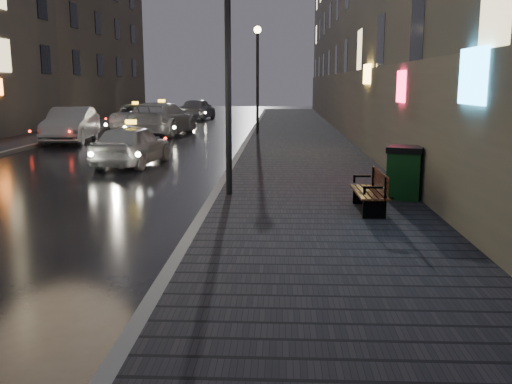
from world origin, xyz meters
TOP-DOWN VIEW (x-y plane):
  - ground at (0.00, 0.00)m, footprint 120.00×120.00m
  - sidewalk at (3.90, 21.00)m, footprint 4.60×58.00m
  - curb at (1.50, 21.00)m, footprint 0.20×58.00m
  - sidewalk_far at (-8.70, 21.00)m, footprint 2.40×58.00m
  - curb_far at (-7.40, 21.00)m, footprint 0.20×58.00m
  - building_near at (7.10, 25.00)m, footprint 1.80×50.00m
  - building_far_c at (-13.50, 39.00)m, footprint 6.00×22.00m
  - lamp_near at (1.85, 6.00)m, footprint 0.36×0.36m
  - lamp_far at (1.85, 22.00)m, footprint 0.36×0.36m
  - bench at (4.88, 4.42)m, footprint 0.58×1.60m
  - trash_bin at (5.80, 5.74)m, footprint 0.97×0.97m
  - taxi_near at (-1.88, 11.62)m, footprint 2.08×4.17m
  - car_left_mid at (-6.61, 18.96)m, footprint 2.23×4.98m
  - taxi_mid at (-3.20, 22.91)m, footprint 3.10×6.11m
  - taxi_far at (-5.78, 27.55)m, footprint 2.66×5.30m
  - car_far at (-3.18, 35.78)m, footprint 2.44×4.79m

SIDE VIEW (x-z plane):
  - ground at x=0.00m, z-range 0.00..0.00m
  - sidewalk at x=3.90m, z-range 0.00..0.15m
  - curb at x=1.50m, z-range 0.00..0.15m
  - sidewalk_far at x=-8.70m, z-range 0.00..0.15m
  - curb_far at x=-7.40m, z-range 0.00..0.15m
  - bench at x=4.88m, z-range 0.15..0.96m
  - taxi_near at x=-1.88m, z-range 0.00..1.36m
  - taxi_far at x=-5.78m, z-range 0.00..1.44m
  - trash_bin at x=5.80m, z-range 0.16..1.33m
  - car_far at x=-3.18m, z-range 0.00..1.56m
  - car_left_mid at x=-6.61m, z-range 0.00..1.59m
  - taxi_mid at x=-3.20m, z-range 0.00..1.70m
  - lamp_near at x=1.85m, z-range 0.85..6.13m
  - lamp_far at x=1.85m, z-range 0.85..6.13m
  - building_far_c at x=-13.50m, z-range 0.00..11.00m
  - building_near at x=7.10m, z-range 0.00..13.00m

